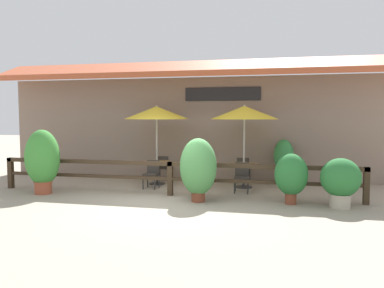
{
  "coord_description": "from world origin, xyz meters",
  "views": [
    {
      "loc": [
        2.81,
        -8.99,
        2.22
      ],
      "look_at": [
        0.51,
        1.6,
        1.42
      ],
      "focal_mm": 35.0,
      "sensor_mm": 36.0,
      "label": 1
    }
  ],
  "objects_px": {
    "chair_near_wallside": "(164,167)",
    "dining_table_middle": "(244,169)",
    "potted_plant_entrance_palm": "(284,158)",
    "chair_middle_streetside": "(242,176)",
    "chair_middle_wallside": "(243,169)",
    "potted_plant_corner_fern": "(291,175)",
    "potted_plant_small_flowering": "(198,168)",
    "patio_umbrella_near": "(157,113)",
    "chair_near_streetside": "(152,173)",
    "patio_umbrella_middle": "(244,113)",
    "potted_plant_broad_leaf": "(42,159)",
    "dining_table_near": "(157,166)",
    "potted_plant_tall_tropical": "(341,180)"
  },
  "relations": [
    {
      "from": "chair_near_wallside",
      "to": "chair_middle_streetside",
      "type": "bearing_deg",
      "value": 149.26
    },
    {
      "from": "patio_umbrella_near",
      "to": "dining_table_middle",
      "type": "height_order",
      "value": "patio_umbrella_near"
    },
    {
      "from": "chair_middle_streetside",
      "to": "potted_plant_broad_leaf",
      "type": "bearing_deg",
      "value": -167.99
    },
    {
      "from": "patio_umbrella_near",
      "to": "chair_middle_wallside",
      "type": "xyz_separation_m",
      "value": [
        2.76,
        0.77,
        -1.85
      ]
    },
    {
      "from": "patio_umbrella_near",
      "to": "chair_near_streetside",
      "type": "distance_m",
      "value": 1.98
    },
    {
      "from": "chair_middle_streetside",
      "to": "potted_plant_small_flowering",
      "type": "relative_size",
      "value": 0.52
    },
    {
      "from": "potted_plant_corner_fern",
      "to": "potted_plant_small_flowering",
      "type": "distance_m",
      "value": 2.37
    },
    {
      "from": "patio_umbrella_near",
      "to": "potted_plant_small_flowering",
      "type": "height_order",
      "value": "patio_umbrella_near"
    },
    {
      "from": "dining_table_near",
      "to": "dining_table_middle",
      "type": "distance_m",
      "value": 2.83
    },
    {
      "from": "patio_umbrella_near",
      "to": "potted_plant_entrance_palm",
      "type": "relative_size",
      "value": 1.75
    },
    {
      "from": "chair_near_streetside",
      "to": "potted_plant_small_flowering",
      "type": "distance_m",
      "value": 2.34
    },
    {
      "from": "patio_umbrella_middle",
      "to": "potted_plant_broad_leaf",
      "type": "xyz_separation_m",
      "value": [
        -5.58,
        -2.16,
        -1.35
      ]
    },
    {
      "from": "potted_plant_small_flowering",
      "to": "chair_near_streetside",
      "type": "bearing_deg",
      "value": 139.93
    },
    {
      "from": "chair_middle_wallside",
      "to": "potted_plant_broad_leaf",
      "type": "distance_m",
      "value": 6.26
    },
    {
      "from": "potted_plant_corner_fern",
      "to": "chair_near_wallside",
      "type": "bearing_deg",
      "value": 147.26
    },
    {
      "from": "chair_middle_wallside",
      "to": "potted_plant_small_flowering",
      "type": "relative_size",
      "value": 0.52
    },
    {
      "from": "chair_middle_streetside",
      "to": "potted_plant_broad_leaf",
      "type": "distance_m",
      "value": 5.77
    },
    {
      "from": "patio_umbrella_near",
      "to": "chair_near_wallside",
      "type": "xyz_separation_m",
      "value": [
        0.02,
        0.71,
        -1.85
      ]
    },
    {
      "from": "chair_near_wallside",
      "to": "dining_table_middle",
      "type": "distance_m",
      "value": 2.9
    },
    {
      "from": "patio_umbrella_near",
      "to": "dining_table_middle",
      "type": "distance_m",
      "value": 3.32
    },
    {
      "from": "patio_umbrella_near",
      "to": "patio_umbrella_middle",
      "type": "bearing_deg",
      "value": 0.22
    },
    {
      "from": "chair_middle_wallside",
      "to": "potted_plant_broad_leaf",
      "type": "relative_size",
      "value": 0.47
    },
    {
      "from": "patio_umbrella_near",
      "to": "chair_near_streetside",
      "type": "height_order",
      "value": "patio_umbrella_near"
    },
    {
      "from": "potted_plant_corner_fern",
      "to": "potted_plant_small_flowering",
      "type": "relative_size",
      "value": 0.78
    },
    {
      "from": "chair_near_wallside",
      "to": "potted_plant_entrance_palm",
      "type": "xyz_separation_m",
      "value": [
        4.04,
        0.18,
        0.38
      ]
    },
    {
      "from": "chair_near_streetside",
      "to": "potted_plant_broad_leaf",
      "type": "height_order",
      "value": "potted_plant_broad_leaf"
    },
    {
      "from": "patio_umbrella_middle",
      "to": "potted_plant_small_flowering",
      "type": "relative_size",
      "value": 1.56
    },
    {
      "from": "chair_near_streetside",
      "to": "potted_plant_entrance_palm",
      "type": "bearing_deg",
      "value": 24.16
    },
    {
      "from": "chair_middle_streetside",
      "to": "potted_plant_entrance_palm",
      "type": "height_order",
      "value": "potted_plant_entrance_palm"
    },
    {
      "from": "chair_middle_streetside",
      "to": "potted_plant_corner_fern",
      "type": "distance_m",
      "value": 1.83
    },
    {
      "from": "patio_umbrella_near",
      "to": "potted_plant_broad_leaf",
      "type": "bearing_deg",
      "value": -141.99
    },
    {
      "from": "patio_umbrella_middle",
      "to": "potted_plant_tall_tropical",
      "type": "xyz_separation_m",
      "value": [
        2.5,
        -2.13,
        -1.66
      ]
    },
    {
      "from": "chair_near_streetside",
      "to": "potted_plant_broad_leaf",
      "type": "xyz_separation_m",
      "value": [
        -2.81,
        -1.44,
        0.51
      ]
    },
    {
      "from": "chair_near_streetside",
      "to": "potted_plant_entrance_palm",
      "type": "distance_m",
      "value": 4.32
    },
    {
      "from": "patio_umbrella_near",
      "to": "potted_plant_small_flowering",
      "type": "xyz_separation_m",
      "value": [
        1.82,
        -2.19,
        -1.45
      ]
    },
    {
      "from": "dining_table_near",
      "to": "potted_plant_entrance_palm",
      "type": "xyz_separation_m",
      "value": [
        4.06,
        0.89,
        0.27
      ]
    },
    {
      "from": "dining_table_near",
      "to": "chair_near_wallside",
      "type": "height_order",
      "value": "chair_near_wallside"
    },
    {
      "from": "chair_middle_wallside",
      "to": "chair_middle_streetside",
      "type": "bearing_deg",
      "value": 95.69
    },
    {
      "from": "dining_table_near",
      "to": "potted_plant_corner_fern",
      "type": "bearing_deg",
      "value": -25.24
    },
    {
      "from": "chair_middle_wallside",
      "to": "potted_plant_small_flowering",
      "type": "distance_m",
      "value": 3.14
    },
    {
      "from": "chair_near_streetside",
      "to": "potted_plant_broad_leaf",
      "type": "relative_size",
      "value": 0.47
    },
    {
      "from": "potted_plant_entrance_palm",
      "to": "chair_middle_streetside",
      "type": "bearing_deg",
      "value": -126.88
    },
    {
      "from": "dining_table_middle",
      "to": "chair_near_wallside",
      "type": "bearing_deg",
      "value": 166.14
    },
    {
      "from": "chair_near_wallside",
      "to": "potted_plant_small_flowering",
      "type": "relative_size",
      "value": 0.52
    },
    {
      "from": "potted_plant_entrance_palm",
      "to": "potted_plant_corner_fern",
      "type": "bearing_deg",
      "value": -87.74
    },
    {
      "from": "dining_table_near",
      "to": "chair_near_streetside",
      "type": "relative_size",
      "value": 1.09
    },
    {
      "from": "chair_near_wallside",
      "to": "potted_plant_corner_fern",
      "type": "bearing_deg",
      "value": 143.9
    },
    {
      "from": "dining_table_middle",
      "to": "potted_plant_tall_tropical",
      "type": "distance_m",
      "value": 3.28
    },
    {
      "from": "patio_umbrella_near",
      "to": "dining_table_middle",
      "type": "xyz_separation_m",
      "value": [
        2.83,
        0.01,
        -1.74
      ]
    },
    {
      "from": "patio_umbrella_near",
      "to": "potted_plant_tall_tropical",
      "type": "bearing_deg",
      "value": -21.65
    }
  ]
}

